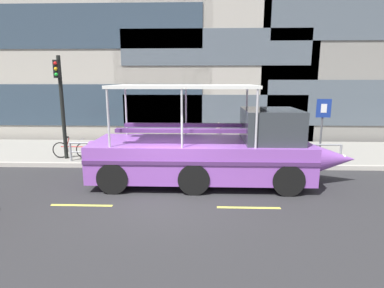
# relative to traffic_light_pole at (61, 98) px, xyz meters

# --- Properties ---
(ground_plane) EXTENTS (120.00, 120.00, 0.00)m
(ground_plane) POSITION_rel_traffic_light_pole_xyz_m (4.86, -3.80, -2.80)
(ground_plane) COLOR #2B2B2D
(sidewalk) EXTENTS (32.00, 4.80, 0.18)m
(sidewalk) POSITION_rel_traffic_light_pole_xyz_m (4.86, 1.80, -2.71)
(sidewalk) COLOR gray
(sidewalk) RESTS_ON ground_plane
(curb_edge) EXTENTS (32.00, 0.18, 0.18)m
(curb_edge) POSITION_rel_traffic_light_pole_xyz_m (4.86, -0.69, -2.71)
(curb_edge) COLOR #B2ADA3
(curb_edge) RESTS_ON ground_plane
(lane_centreline) EXTENTS (25.80, 0.12, 0.01)m
(lane_centreline) POSITION_rel_traffic_light_pole_xyz_m (4.86, -4.64, -2.80)
(lane_centreline) COLOR #DBD64C
(lane_centreline) RESTS_ON ground_plane
(curb_guardrail) EXTENTS (11.30, 0.09, 0.80)m
(curb_guardrail) POSITION_rel_traffic_light_pole_xyz_m (5.99, -0.35, -2.08)
(curb_guardrail) COLOR gray
(curb_guardrail) RESTS_ON sidewalk
(traffic_light_pole) EXTENTS (0.24, 0.46, 4.34)m
(traffic_light_pole) POSITION_rel_traffic_light_pole_xyz_m (0.00, 0.00, 0.00)
(traffic_light_pole) COLOR black
(traffic_light_pole) RESTS_ON sidewalk
(parking_sign) EXTENTS (0.60, 0.12, 2.59)m
(parking_sign) POSITION_rel_traffic_light_pole_xyz_m (10.92, 0.12, -0.86)
(parking_sign) COLOR #4C4F54
(parking_sign) RESTS_ON sidewalk
(leaned_bicycle) EXTENTS (1.74, 0.46, 0.96)m
(leaned_bicycle) POSITION_rel_traffic_light_pole_xyz_m (0.26, 0.10, -2.25)
(leaned_bicycle) COLOR black
(leaned_bicycle) RESTS_ON sidewalk
(duck_tour_boat) EXTENTS (9.15, 2.65, 3.38)m
(duck_tour_boat) POSITION_rel_traffic_light_pole_xyz_m (6.39, -2.45, -1.69)
(duck_tour_boat) COLOR purple
(duck_tour_boat) RESTS_ON ground_plane
(pedestrian_near_bow) EXTENTS (0.41, 0.26, 1.52)m
(pedestrian_near_bow) POSITION_rel_traffic_light_pole_xyz_m (8.92, 1.17, -1.70)
(pedestrian_near_bow) COLOR black
(pedestrian_near_bow) RESTS_ON sidewalk
(pedestrian_mid_left) EXTENTS (0.29, 0.38, 1.52)m
(pedestrian_mid_left) POSITION_rel_traffic_light_pole_xyz_m (6.64, 0.58, -1.70)
(pedestrian_mid_left) COLOR #1E2338
(pedestrian_mid_left) RESTS_ON sidewalk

